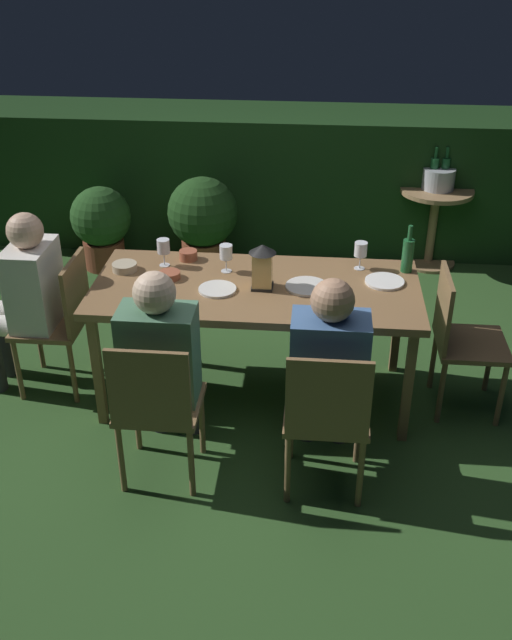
% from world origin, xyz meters
% --- Properties ---
extents(ground_plane, '(16.00, 16.00, 0.00)m').
position_xyz_m(ground_plane, '(0.00, 0.00, 0.00)').
color(ground_plane, '#2D5123').
extents(dining_table, '(1.88, 0.86, 0.76)m').
position_xyz_m(dining_table, '(0.00, 0.00, 0.70)').
color(dining_table, olive).
rests_on(dining_table, ground).
extents(chair_head_far, '(0.40, 0.42, 0.87)m').
position_xyz_m(chair_head_far, '(1.19, 0.00, 0.49)').
color(chair_head_far, brown).
rests_on(chair_head_far, ground).
extents(chair_head_near, '(0.40, 0.42, 0.87)m').
position_xyz_m(chair_head_near, '(-1.19, 0.00, 0.49)').
color(chair_head_near, brown).
rests_on(chair_head_near, ground).
extents(person_in_cream, '(0.48, 0.38, 1.15)m').
position_xyz_m(person_in_cream, '(-1.38, 0.00, 0.64)').
color(person_in_cream, white).
rests_on(person_in_cream, ground).
extents(chair_side_left_b, '(0.42, 0.40, 0.87)m').
position_xyz_m(chair_side_left_b, '(0.42, -0.82, 0.49)').
color(chair_side_left_b, brown).
rests_on(chair_side_left_b, ground).
extents(person_in_blue, '(0.38, 0.47, 1.15)m').
position_xyz_m(person_in_blue, '(0.42, -0.62, 0.64)').
color(person_in_blue, '#426699').
rests_on(person_in_blue, ground).
extents(chair_side_left_a, '(0.42, 0.40, 0.87)m').
position_xyz_m(chair_side_left_a, '(-0.42, -0.82, 0.49)').
color(chair_side_left_a, brown).
rests_on(chair_side_left_a, ground).
extents(person_in_green, '(0.38, 0.47, 1.15)m').
position_xyz_m(person_in_green, '(-0.42, -0.62, 0.64)').
color(person_in_green, '#4C7A5B').
rests_on(person_in_green, ground).
extents(lantern_centerpiece, '(0.15, 0.15, 0.27)m').
position_xyz_m(lantern_centerpiece, '(0.04, -0.02, 0.91)').
color(lantern_centerpiece, black).
rests_on(lantern_centerpiece, dining_table).
extents(green_bottle_on_table, '(0.07, 0.07, 0.29)m').
position_xyz_m(green_bottle_on_table, '(0.87, 0.27, 0.87)').
color(green_bottle_on_table, '#1E5B2D').
rests_on(green_bottle_on_table, dining_table).
extents(wine_glass_a, '(0.08, 0.08, 0.17)m').
position_xyz_m(wine_glass_a, '(0.60, 0.28, 0.87)').
color(wine_glass_a, silver).
rests_on(wine_glass_a, dining_table).
extents(wine_glass_b, '(0.08, 0.08, 0.17)m').
position_xyz_m(wine_glass_b, '(-0.19, 0.17, 0.87)').
color(wine_glass_b, silver).
rests_on(wine_glass_b, dining_table).
extents(wine_glass_c, '(0.08, 0.08, 0.17)m').
position_xyz_m(wine_glass_c, '(-0.58, 0.22, 0.87)').
color(wine_glass_c, silver).
rests_on(wine_glass_c, dining_table).
extents(plate_a, '(0.25, 0.25, 0.01)m').
position_xyz_m(plate_a, '(0.29, 0.00, 0.76)').
color(plate_a, silver).
rests_on(plate_a, dining_table).
extents(plate_b, '(0.21, 0.21, 0.01)m').
position_xyz_m(plate_b, '(-0.21, -0.08, 0.76)').
color(plate_b, silver).
rests_on(plate_b, dining_table).
extents(plate_c, '(0.23, 0.23, 0.01)m').
position_xyz_m(plate_c, '(0.74, 0.10, 0.76)').
color(plate_c, white).
rests_on(plate_c, dining_table).
extents(bowl_olives, '(0.14, 0.14, 0.04)m').
position_xyz_m(bowl_olives, '(0.46, -0.28, 0.78)').
color(bowl_olives, '#9E5138').
rests_on(bowl_olives, dining_table).
extents(bowl_bread, '(0.13, 0.13, 0.04)m').
position_xyz_m(bowl_bread, '(-0.51, 0.05, 0.78)').
color(bowl_bread, '#9E5138').
rests_on(bowl_bread, dining_table).
extents(bowl_salad, '(0.15, 0.15, 0.05)m').
position_xyz_m(bowl_salad, '(-0.80, 0.13, 0.78)').
color(bowl_salad, '#BCAD8E').
rests_on(bowl_salad, dining_table).
extents(bowl_dip, '(0.11, 0.11, 0.06)m').
position_xyz_m(bowl_dip, '(-0.45, 0.32, 0.79)').
color(bowl_dip, '#9E5138').
rests_on(bowl_dip, dining_table).
extents(side_table, '(0.59, 0.59, 0.66)m').
position_xyz_m(side_table, '(1.29, 2.06, 0.45)').
color(side_table, '#9E7A51').
rests_on(side_table, ground).
extents(ice_bucket, '(0.26, 0.26, 0.34)m').
position_xyz_m(ice_bucket, '(1.29, 2.06, 0.76)').
color(ice_bucket, '#B2B7BF').
rests_on(ice_bucket, side_table).
extents(hedge_backdrop, '(6.19, 0.80, 1.15)m').
position_xyz_m(hedge_backdrop, '(0.00, 2.48, 0.58)').
color(hedge_backdrop, '#193816').
rests_on(hedge_backdrop, ground).
extents(potted_plant_by_hedge, '(0.49, 0.49, 0.69)m').
position_xyz_m(potted_plant_by_hedge, '(-1.44, 1.74, 0.39)').
color(potted_plant_by_hedge, brown).
rests_on(potted_plant_by_hedge, ground).
extents(potted_plant_corner, '(0.56, 0.56, 0.81)m').
position_xyz_m(potted_plant_corner, '(-0.59, 1.71, 0.46)').
color(potted_plant_corner, brown).
rests_on(potted_plant_corner, ground).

